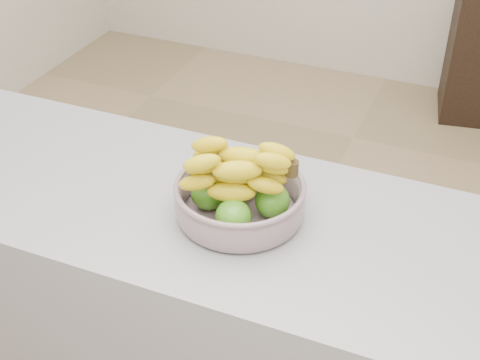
# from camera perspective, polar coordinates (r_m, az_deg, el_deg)

# --- Properties ---
(ground) EXTENTS (4.00, 4.00, 0.00)m
(ground) POSITION_cam_1_polar(r_m,az_deg,el_deg) (2.68, 2.85, -9.13)
(ground) COLOR #947B5A
(ground) RESTS_ON ground
(counter) EXTENTS (2.00, 0.60, 0.90)m
(counter) POSITION_cam_1_polar(r_m,az_deg,el_deg) (1.92, -4.07, -12.60)
(counter) COLOR #9A99A1
(counter) RESTS_ON ground
(fruit_bowl) EXTENTS (0.30, 0.30, 0.19)m
(fruit_bowl) POSITION_cam_1_polar(r_m,az_deg,el_deg) (1.53, -0.02, -1.21)
(fruit_bowl) COLOR #A0AFC0
(fruit_bowl) RESTS_ON counter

